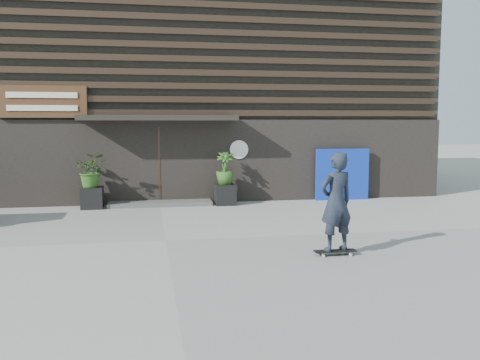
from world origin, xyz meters
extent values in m
plane|color=gray|center=(0.00, 0.00, 0.00)|extent=(80.00, 80.00, 0.00)
cube|color=#484845|center=(0.00, 4.60, 0.06)|extent=(3.00, 0.80, 0.12)
cube|color=black|center=(-1.90, 4.40, 0.30)|extent=(0.60, 0.60, 0.60)
imported|color=#2D591E|center=(-1.90, 4.40, 1.08)|extent=(0.86, 0.75, 0.96)
cube|color=black|center=(1.90, 4.40, 0.30)|extent=(0.60, 0.60, 0.60)
imported|color=#2D591E|center=(1.90, 4.40, 1.08)|extent=(0.54, 0.54, 0.96)
cube|color=#0C28A0|center=(5.65, 4.70, 0.80)|extent=(1.71, 0.13, 1.60)
cube|color=black|center=(0.00, 10.00, 4.00)|extent=(18.00, 10.00, 8.00)
cube|color=black|center=(0.00, 4.94, 1.25)|extent=(18.00, 0.12, 2.50)
cube|color=#38281E|center=(0.00, 4.88, 2.70)|extent=(17.60, 0.08, 0.18)
cube|color=#38281E|center=(0.00, 4.88, 3.09)|extent=(17.60, 0.08, 0.18)
cube|color=#38281E|center=(0.00, 4.88, 3.48)|extent=(17.60, 0.08, 0.18)
cube|color=#38281E|center=(0.00, 4.88, 3.88)|extent=(17.60, 0.08, 0.18)
cube|color=#38281E|center=(0.00, 4.88, 4.27)|extent=(17.60, 0.08, 0.18)
cube|color=#38281E|center=(0.00, 4.88, 4.66)|extent=(17.60, 0.08, 0.18)
cube|color=#38281E|center=(0.00, 4.88, 5.05)|extent=(17.60, 0.08, 0.18)
cube|color=#38281E|center=(0.00, 4.88, 5.45)|extent=(17.60, 0.08, 0.18)
cube|color=#38281E|center=(0.00, 4.88, 5.84)|extent=(17.60, 0.08, 0.18)
cube|color=black|center=(0.00, 4.50, 2.55)|extent=(4.50, 1.00, 0.15)
cube|color=black|center=(0.00, 5.10, 1.15)|extent=(2.40, 0.30, 2.30)
cube|color=#38281E|center=(0.00, 4.92, 1.15)|extent=(0.06, 0.10, 2.30)
cube|color=#472B19|center=(-3.20, 4.80, 3.00)|extent=(2.40, 0.10, 0.90)
cube|color=beige|center=(-3.20, 4.73, 3.18)|extent=(1.90, 0.02, 0.16)
cube|color=beige|center=(-3.20, 4.73, 2.82)|extent=(1.90, 0.02, 0.16)
cylinder|color=white|center=(2.40, 4.86, 1.60)|extent=(0.56, 0.03, 0.56)
cube|color=black|center=(3.02, -1.76, 0.09)|extent=(0.78, 0.20, 0.02)
cylinder|color=#B3B4AF|center=(2.76, -1.86, 0.03)|extent=(0.06, 0.03, 0.06)
cylinder|color=#AAAAA5|center=(2.76, -1.66, 0.03)|extent=(0.06, 0.03, 0.06)
cylinder|color=#BAB9B5|center=(3.28, -1.86, 0.03)|extent=(0.06, 0.03, 0.06)
cylinder|color=#B3B3AE|center=(3.28, -1.66, 0.03)|extent=(0.06, 0.03, 0.06)
imported|color=black|center=(3.02, -1.76, 1.00)|extent=(0.75, 0.59, 1.81)
camera|label=1|loc=(-0.34, -10.63, 2.45)|focal=38.90mm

